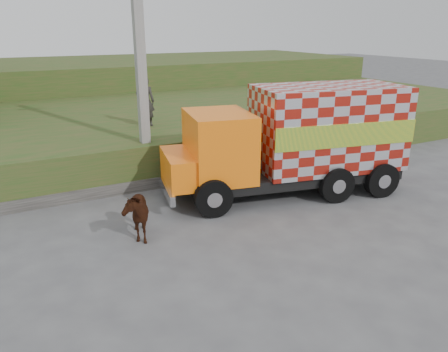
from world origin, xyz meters
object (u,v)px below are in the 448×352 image
cargo_truck (297,140)px  utility_pole (141,64)px  pedestrian (145,101)px  cow (134,212)px

cargo_truck → utility_pole: bearing=155.4°
pedestrian → cargo_truck: bearing=145.6°
cargo_truck → cow: size_ratio=5.08×
utility_pole → pedestrian: utility_pole is taller
cargo_truck → cow: (-5.66, -0.71, -1.11)m
utility_pole → cow: size_ratio=5.04×
utility_pole → cow: bearing=-112.9°
cargo_truck → pedestrian: 6.38m
cow → pedestrian: pedestrian is taller
utility_pole → pedestrian: (0.86, 2.46, -1.61)m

